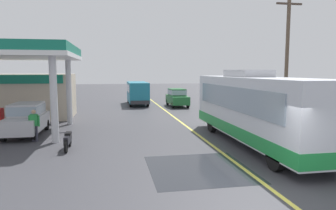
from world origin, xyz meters
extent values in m
plane|color=#38383D|center=(0.00, 20.00, 0.00)|extent=(120.00, 120.00, 0.00)
cube|color=#D8CC4C|center=(0.00, 15.00, 0.00)|extent=(0.16, 50.00, 0.01)
cube|color=#26282D|center=(-1.63, 2.81, 0.00)|extent=(3.72, 3.87, 0.01)
cube|color=silver|center=(2.15, 6.01, 1.88)|extent=(2.50, 11.00, 2.90)
cube|color=#1E8C3F|center=(2.15, 6.01, 0.77)|extent=(2.54, 11.04, 0.56)
cube|color=#8C9EAD|center=(2.15, 0.57, 2.42)|extent=(2.30, 0.10, 1.40)
cube|color=#8C9EAD|center=(0.88, 6.01, 2.33)|extent=(0.06, 9.35, 1.10)
cube|color=#8C9EAD|center=(3.42, 6.01, 2.33)|extent=(0.06, 9.35, 1.10)
cube|color=#B2B2B7|center=(2.15, 7.01, 3.51)|extent=(1.60, 2.80, 0.36)
cylinder|color=black|center=(1.05, 2.11, 0.50)|extent=(0.30, 1.00, 1.00)
cylinder|color=black|center=(3.25, 2.11, 0.50)|extent=(0.30, 1.00, 1.00)
cylinder|color=black|center=(1.05, 9.31, 0.50)|extent=(0.30, 1.00, 1.00)
cylinder|color=black|center=(3.25, 9.31, 0.50)|extent=(0.30, 1.00, 1.00)
cylinder|color=silver|center=(-7.67, 8.22, 2.30)|extent=(0.36, 0.36, 4.60)
cylinder|color=silver|center=(-7.67, 13.62, 2.30)|extent=(0.36, 0.36, 4.60)
cube|color=beige|center=(-11.37, 17.12, 1.70)|extent=(7.00, 4.40, 3.40)
cube|color=#147259|center=(-11.37, 14.88, 3.05)|extent=(6.30, 0.10, 0.60)
cube|color=#B2B2B7|center=(-9.57, 10.28, 0.72)|extent=(1.70, 4.20, 0.80)
cube|color=#B2B2B7|center=(-9.57, 10.48, 1.47)|extent=(1.50, 2.31, 0.70)
cube|color=#8C9EAD|center=(-9.57, 10.48, 1.47)|extent=(1.53, 2.35, 0.49)
cylinder|color=black|center=(-10.32, 8.78, 0.32)|extent=(0.20, 0.64, 0.64)
cylinder|color=black|center=(-8.82, 8.78, 0.32)|extent=(0.20, 0.64, 0.64)
cylinder|color=black|center=(-10.32, 11.78, 0.32)|extent=(0.20, 0.64, 0.64)
cylinder|color=black|center=(-8.82, 11.78, 0.32)|extent=(0.20, 0.64, 0.64)
cube|color=teal|center=(-2.11, 25.11, 1.39)|extent=(2.00, 6.00, 2.10)
cube|color=#8C9EAD|center=(-2.11, 25.11, 1.79)|extent=(2.04, 5.10, 0.80)
cube|color=#2D2D33|center=(-2.11, 22.06, 0.54)|extent=(1.90, 0.16, 0.36)
cylinder|color=black|center=(-2.99, 23.11, 0.38)|extent=(0.22, 0.76, 0.76)
cylinder|color=black|center=(-1.23, 23.11, 0.38)|extent=(0.22, 0.76, 0.76)
cylinder|color=black|center=(-2.99, 27.11, 0.38)|extent=(0.22, 0.76, 0.76)
cylinder|color=black|center=(-1.23, 27.11, 0.38)|extent=(0.22, 0.76, 0.76)
cylinder|color=black|center=(-6.84, 6.03, 0.30)|extent=(0.10, 0.60, 0.60)
cylinder|color=black|center=(-6.84, 7.23, 0.30)|extent=(0.10, 0.60, 0.60)
cube|color=black|center=(-6.84, 6.63, 0.50)|extent=(0.20, 1.30, 0.36)
cube|color=black|center=(-6.84, 6.78, 0.72)|extent=(0.24, 0.60, 0.12)
cylinder|color=#2D2D33|center=(-6.84, 6.08, 0.90)|extent=(0.55, 0.04, 0.04)
cylinder|color=#33333F|center=(-8.85, 8.61, 0.41)|extent=(0.14, 0.14, 0.82)
cylinder|color=#33333F|center=(-8.67, 8.61, 0.41)|extent=(0.14, 0.14, 0.82)
cube|color=#268C3F|center=(-8.76, 8.61, 1.12)|extent=(0.36, 0.22, 0.60)
sphere|color=tan|center=(-8.76, 8.61, 1.55)|extent=(0.22, 0.22, 0.22)
cylinder|color=#268C3F|center=(-8.99, 8.61, 1.07)|extent=(0.09, 0.09, 0.58)
cylinder|color=#268C3F|center=(-8.53, 8.61, 1.07)|extent=(0.09, 0.09, 0.58)
cube|color=#1E602D|center=(1.77, 22.58, 0.72)|extent=(1.70, 4.20, 0.80)
cube|color=#1E602D|center=(1.77, 22.78, 1.47)|extent=(1.50, 2.31, 0.70)
cube|color=#8C9EAD|center=(1.77, 22.78, 1.47)|extent=(1.53, 2.35, 0.49)
cylinder|color=black|center=(1.02, 21.08, 0.32)|extent=(0.20, 0.64, 0.64)
cylinder|color=black|center=(2.52, 21.08, 0.32)|extent=(0.20, 0.64, 0.64)
cylinder|color=black|center=(1.02, 24.08, 0.32)|extent=(0.20, 0.64, 0.64)
cylinder|color=black|center=(2.52, 24.08, 0.32)|extent=(0.20, 0.64, 0.64)
cylinder|color=brown|center=(6.76, 10.96, 4.31)|extent=(0.24, 0.24, 8.62)
cube|color=#4C3D33|center=(6.76, 10.96, 8.02)|extent=(1.80, 0.12, 0.12)
camera|label=1|loc=(-4.74, -7.74, 3.61)|focal=32.38mm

